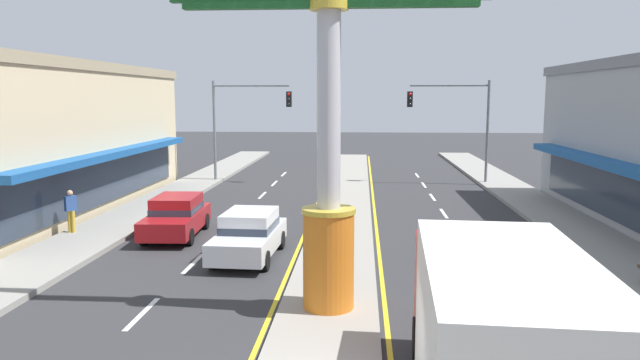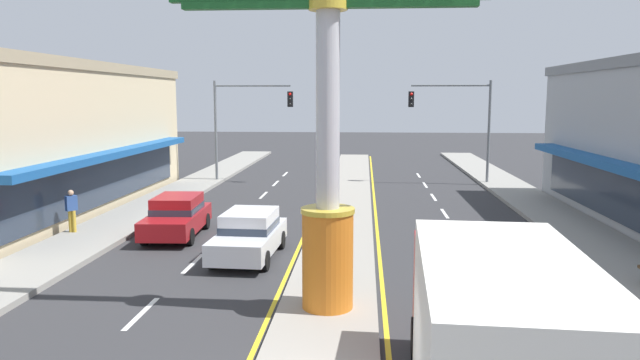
% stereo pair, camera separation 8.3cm
% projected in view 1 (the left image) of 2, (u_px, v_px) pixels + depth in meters
% --- Properties ---
extents(median_strip, '(2.43, 52.00, 0.14)m').
position_uv_depth(median_strip, '(344.00, 211.00, 27.15)').
color(median_strip, gray).
rests_on(median_strip, ground).
extents(sidewalk_left, '(2.68, 60.00, 0.18)m').
position_uv_depth(sidewalk_left, '(132.00, 216.00, 25.81)').
color(sidewalk_left, gray).
rests_on(sidewalk_left, ground).
extents(sidewalk_right, '(2.68, 60.00, 0.18)m').
position_uv_depth(sidewalk_right, '(564.00, 222.00, 24.53)').
color(sidewalk_right, gray).
rests_on(sidewalk_right, ground).
extents(lane_markings, '(9.17, 52.00, 0.01)m').
position_uv_depth(lane_markings, '(343.00, 218.00, 25.82)').
color(lane_markings, silver).
rests_on(lane_markings, ground).
extents(district_sign, '(7.34, 1.30, 8.53)m').
position_uv_depth(district_sign, '(329.00, 134.00, 13.91)').
color(district_sign, orange).
rests_on(district_sign, median_strip).
extents(storefront_left, '(9.60, 21.01, 6.78)m').
position_uv_depth(storefront_left, '(13.00, 138.00, 26.99)').
color(storefront_left, beige).
rests_on(storefront_left, ground).
extents(traffic_light_left_side, '(4.86, 0.46, 6.20)m').
position_uv_depth(traffic_light_left_side, '(242.00, 113.00, 35.92)').
color(traffic_light_left_side, slate).
rests_on(traffic_light_left_side, ground).
extents(traffic_light_right_side, '(4.86, 0.46, 6.20)m').
position_uv_depth(traffic_light_right_side, '(458.00, 114.00, 35.12)').
color(traffic_light_right_side, slate).
rests_on(traffic_light_right_side, ground).
extents(sedan_near_right_lane, '(2.01, 4.38, 1.53)m').
position_uv_depth(sedan_near_right_lane, '(176.00, 216.00, 22.35)').
color(sedan_near_right_lane, maroon).
rests_on(sedan_near_right_lane, ground).
extents(box_truck_far_right_lane, '(2.54, 7.01, 3.12)m').
position_uv_depth(box_truck_far_right_lane, '(494.00, 336.00, 8.85)').
color(box_truck_far_right_lane, maroon).
rests_on(box_truck_far_right_lane, ground).
extents(sedan_near_left_lane, '(1.98, 4.37, 1.53)m').
position_uv_depth(sedan_near_left_lane, '(249.00, 234.00, 19.35)').
color(sedan_near_left_lane, silver).
rests_on(sedan_near_left_lane, ground).
extents(pedestrian_near_kerb, '(0.43, 0.45, 1.61)m').
position_uv_depth(pedestrian_near_kerb, '(71.00, 209.00, 22.19)').
color(pedestrian_near_kerb, gold).
rests_on(pedestrian_near_kerb, sidewalk_left).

